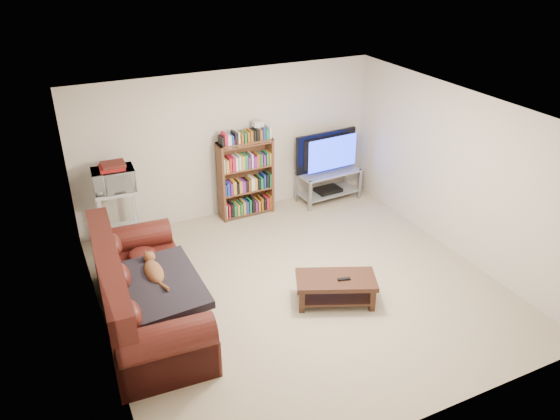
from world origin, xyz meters
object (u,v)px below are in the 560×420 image
tv_stand (328,181)px  bookshelf (246,177)px  sofa (141,299)px  coffee_table (336,285)px

tv_stand → bookshelf: 1.54m
bookshelf → sofa: bearing=-137.6°
bookshelf → tv_stand: bearing=-5.5°
coffee_table → bookshelf: bearing=115.5°
sofa → tv_stand: size_ratio=2.23×
coffee_table → tv_stand: 3.01m
sofa → bookshelf: (2.24, 2.13, 0.32)m
coffee_table → bookshelf: size_ratio=0.86×
sofa → tv_stand: (3.75, 2.02, 0.01)m
sofa → tv_stand: 4.25m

